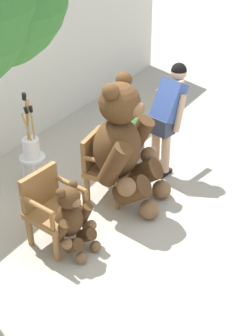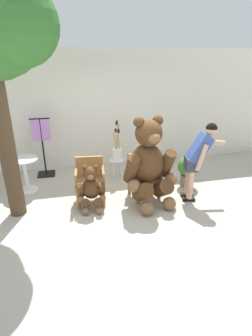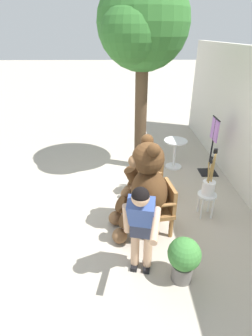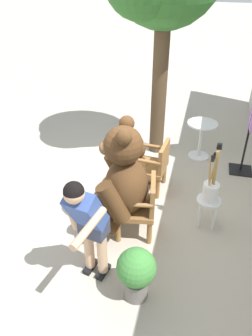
{
  "view_description": "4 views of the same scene",
  "coord_description": "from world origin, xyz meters",
  "px_view_note": "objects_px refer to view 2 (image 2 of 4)",
  "views": [
    {
      "loc": [
        -3.59,
        -2.42,
        3.62
      ],
      "look_at": [
        0.31,
        0.02,
        0.67
      ],
      "focal_mm": 50.0,
      "sensor_mm": 36.0,
      "label": 1
    },
    {
      "loc": [
        -0.86,
        -4.07,
        2.61
      ],
      "look_at": [
        0.1,
        0.12,
        0.78
      ],
      "focal_mm": 28.0,
      "sensor_mm": 36.0,
      "label": 2
    },
    {
      "loc": [
        4.06,
        -0.16,
        3.03
      ],
      "look_at": [
        -0.21,
        -0.06,
        0.8
      ],
      "focal_mm": 28.0,
      "sensor_mm": 36.0,
      "label": 3
    },
    {
      "loc": [
        3.92,
        1.12,
        3.26
      ],
      "look_at": [
        -0.19,
        0.1,
        0.56
      ],
      "focal_mm": 35.0,
      "sensor_mm": 36.0,
      "label": 4
    }
  ],
  "objects_px": {
    "wooden_chair_left": "(90,179)",
    "brush_bucket": "(117,152)",
    "wooden_chair_right": "(143,174)",
    "teddy_bear_small": "(91,188)",
    "round_side_table": "(25,171)",
    "teddy_bear_large": "(149,162)",
    "person_visitor": "(198,156)",
    "white_stool": "(117,164)",
    "clothing_display_stand": "(43,146)",
    "potted_plant": "(188,169)"
  },
  "relations": [
    {
      "from": "brush_bucket",
      "to": "round_side_table",
      "type": "distance_m",
      "value": 1.98
    },
    {
      "from": "wooden_chair_right",
      "to": "round_side_table",
      "type": "height_order",
      "value": "wooden_chair_right"
    },
    {
      "from": "wooden_chair_right",
      "to": "clothing_display_stand",
      "type": "relative_size",
      "value": 0.63
    },
    {
      "from": "teddy_bear_large",
      "to": "clothing_display_stand",
      "type": "bearing_deg",
      "value": 138.89
    },
    {
      "from": "person_visitor",
      "to": "round_side_table",
      "type": "xyz_separation_m",
      "value": [
        -3.25,
        1.08,
        -0.46
      ]
    },
    {
      "from": "teddy_bear_large",
      "to": "potted_plant",
      "type": "relative_size",
      "value": 2.44
    },
    {
      "from": "teddy_bear_small",
      "to": "brush_bucket",
      "type": "xyz_separation_m",
      "value": [
        0.71,
        1.2,
        0.23
      ]
    },
    {
      "from": "white_stool",
      "to": "potted_plant",
      "type": "distance_m",
      "value": 1.58
    },
    {
      "from": "white_stool",
      "to": "potted_plant",
      "type": "height_order",
      "value": "potted_plant"
    },
    {
      "from": "brush_bucket",
      "to": "clothing_display_stand",
      "type": "height_order",
      "value": "clothing_display_stand"
    },
    {
      "from": "wooden_chair_left",
      "to": "wooden_chair_right",
      "type": "relative_size",
      "value": 1.0
    },
    {
      "from": "wooden_chair_left",
      "to": "clothing_display_stand",
      "type": "bearing_deg",
      "value": 122.07
    },
    {
      "from": "teddy_bear_small",
      "to": "brush_bucket",
      "type": "relative_size",
      "value": 0.96
    },
    {
      "from": "teddy_bear_large",
      "to": "wooden_chair_left",
      "type": "bearing_deg",
      "value": 165.92
    },
    {
      "from": "wooden_chair_left",
      "to": "brush_bucket",
      "type": "bearing_deg",
      "value": 52.26
    },
    {
      "from": "teddy_bear_large",
      "to": "wooden_chair_right",
      "type": "bearing_deg",
      "value": 94.95
    },
    {
      "from": "person_visitor",
      "to": "clothing_display_stand",
      "type": "height_order",
      "value": "person_visitor"
    },
    {
      "from": "person_visitor",
      "to": "potted_plant",
      "type": "xyz_separation_m",
      "value": [
        0.11,
        0.56,
        -0.51
      ]
    },
    {
      "from": "person_visitor",
      "to": "teddy_bear_large",
      "type": "bearing_deg",
      "value": 173.26
    },
    {
      "from": "wooden_chair_right",
      "to": "potted_plant",
      "type": "relative_size",
      "value": 1.26
    },
    {
      "from": "wooden_chair_right",
      "to": "brush_bucket",
      "type": "height_order",
      "value": "brush_bucket"
    },
    {
      "from": "teddy_bear_small",
      "to": "person_visitor",
      "type": "height_order",
      "value": "person_visitor"
    },
    {
      "from": "person_visitor",
      "to": "clothing_display_stand",
      "type": "distance_m",
      "value": 3.46
    },
    {
      "from": "round_side_table",
      "to": "potted_plant",
      "type": "xyz_separation_m",
      "value": [
        3.36,
        -0.51,
        -0.05
      ]
    },
    {
      "from": "wooden_chair_left",
      "to": "round_side_table",
      "type": "relative_size",
      "value": 1.19
    },
    {
      "from": "wooden_chair_right",
      "to": "white_stool",
      "type": "xyz_separation_m",
      "value": [
        -0.35,
        0.91,
        -0.11
      ]
    },
    {
      "from": "person_visitor",
      "to": "round_side_table",
      "type": "bearing_deg",
      "value": 161.65
    },
    {
      "from": "wooden_chair_right",
      "to": "person_visitor",
      "type": "bearing_deg",
      "value": -21.82
    },
    {
      "from": "round_side_table",
      "to": "teddy_bear_large",
      "type": "bearing_deg",
      "value": -22.59
    },
    {
      "from": "teddy_bear_large",
      "to": "potted_plant",
      "type": "xyz_separation_m",
      "value": [
        1.03,
        0.45,
        -0.42
      ]
    },
    {
      "from": "brush_bucket",
      "to": "wooden_chair_right",
      "type": "bearing_deg",
      "value": -69.01
    },
    {
      "from": "person_visitor",
      "to": "white_stool",
      "type": "bearing_deg",
      "value": 135.12
    },
    {
      "from": "teddy_bear_large",
      "to": "clothing_display_stand",
      "type": "xyz_separation_m",
      "value": [
        -2.0,
        1.74,
        -0.09
      ]
    },
    {
      "from": "potted_plant",
      "to": "teddy_bear_small",
      "type": "bearing_deg",
      "value": -167.4
    },
    {
      "from": "wooden_chair_left",
      "to": "person_visitor",
      "type": "bearing_deg",
      "value": -10.74
    },
    {
      "from": "teddy_bear_large",
      "to": "round_side_table",
      "type": "relative_size",
      "value": 2.31
    },
    {
      "from": "white_stool",
      "to": "potted_plant",
      "type": "xyz_separation_m",
      "value": [
        1.4,
        -0.72,
        0.04
      ]
    },
    {
      "from": "wooden_chair_right",
      "to": "wooden_chair_left",
      "type": "bearing_deg",
      "value": 179.98
    },
    {
      "from": "person_visitor",
      "to": "white_stool",
      "type": "xyz_separation_m",
      "value": [
        -1.29,
        1.29,
        -0.55
      ]
    },
    {
      "from": "wooden_chair_left",
      "to": "clothing_display_stand",
      "type": "relative_size",
      "value": 0.63
    },
    {
      "from": "white_stool",
      "to": "round_side_table",
      "type": "height_order",
      "value": "round_side_table"
    },
    {
      "from": "wooden_chair_left",
      "to": "potted_plant",
      "type": "relative_size",
      "value": 1.26
    },
    {
      "from": "wooden_chair_left",
      "to": "wooden_chair_right",
      "type": "xyz_separation_m",
      "value": [
        1.05,
        -0.0,
        0.0
      ]
    },
    {
      "from": "clothing_display_stand",
      "to": "round_side_table",
      "type": "bearing_deg",
      "value": -112.99
    },
    {
      "from": "wooden_chair_right",
      "to": "clothing_display_stand",
      "type": "bearing_deg",
      "value": 143.25
    },
    {
      "from": "white_stool",
      "to": "clothing_display_stand",
      "type": "xyz_separation_m",
      "value": [
        -1.63,
        0.57,
        0.36
      ]
    },
    {
      "from": "brush_bucket",
      "to": "round_side_table",
      "type": "height_order",
      "value": "brush_bucket"
    },
    {
      "from": "round_side_table",
      "to": "teddy_bear_small",
      "type": "bearing_deg",
      "value": -38.43
    },
    {
      "from": "wooden_chair_right",
      "to": "brush_bucket",
      "type": "relative_size",
      "value": 0.97
    },
    {
      "from": "teddy_bear_small",
      "to": "white_stool",
      "type": "xyz_separation_m",
      "value": [
        0.71,
        1.2,
        -0.06
      ]
    }
  ]
}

